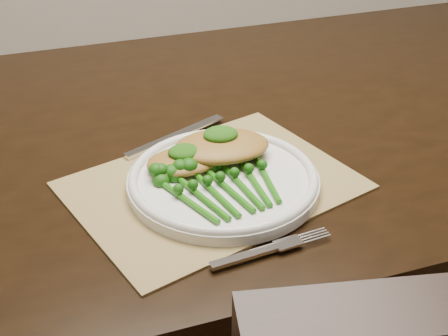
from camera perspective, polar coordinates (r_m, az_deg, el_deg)
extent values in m
cube|color=black|center=(1.12, -0.02, 3.45)|extent=(1.70, 1.09, 0.04)
cube|color=olive|center=(0.92, -1.07, -1.59)|extent=(0.48, 0.43, 0.00)
cylinder|color=silver|center=(0.91, -0.07, -1.29)|extent=(0.28, 0.28, 0.02)
torus|color=silver|center=(0.91, -0.07, -0.77)|extent=(0.28, 0.28, 0.01)
cube|color=silver|center=(1.01, -7.11, 1.79)|extent=(0.08, 0.05, 0.01)
cube|color=silver|center=(1.07, -2.81, 3.69)|extent=(0.12, 0.08, 0.00)
cube|color=silver|center=(0.79, 1.90, -8.07)|extent=(0.09, 0.03, 0.01)
ellipsoid|color=olive|center=(0.93, -3.64, 0.67)|extent=(0.13, 0.10, 0.02)
ellipsoid|color=olive|center=(0.95, -0.22, 2.02)|extent=(0.15, 0.10, 0.03)
ellipsoid|color=#144209|center=(0.92, -3.64, 1.49)|extent=(0.05, 0.04, 0.02)
ellipsoid|color=#144209|center=(0.94, -0.31, 3.09)|extent=(0.05, 0.05, 0.02)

